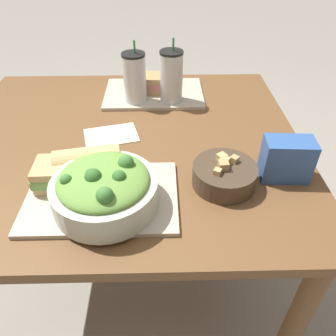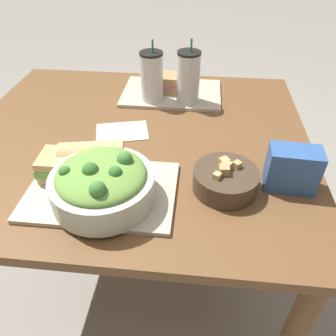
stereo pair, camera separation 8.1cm
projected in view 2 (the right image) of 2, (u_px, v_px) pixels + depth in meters
The scene contains 13 objects.
ground_plane at pixel (145, 270), 1.51m from camera, with size 12.00×12.00×0.00m, color gray.
dining_table at pixel (136, 161), 1.11m from camera, with size 1.10×0.98×0.74m.
tray_near at pixel (102, 191), 0.83m from camera, with size 0.37×0.25×0.01m.
tray_far at pixel (172, 93), 1.27m from camera, with size 0.37×0.25×0.01m.
salad_bowl at pixel (102, 183), 0.77m from camera, with size 0.25×0.25×0.12m.
soup_bowl at pixel (225, 179), 0.83m from camera, with size 0.17×0.17×0.08m.
sandwich_near at pixel (65, 166), 0.85m from camera, with size 0.13×0.10×0.06m.
baguette_near at pixel (93, 156), 0.87m from camera, with size 0.18×0.11×0.08m.
sandwich_far at pixel (168, 83), 1.25m from camera, with size 0.14×0.10×0.06m.
drink_cup_dark at pixel (152, 78), 1.16m from camera, with size 0.08×0.08×0.22m.
drink_cup_red at pixel (188, 79), 1.15m from camera, with size 0.08×0.08×0.23m.
chip_bag at pixel (292, 169), 0.82m from camera, with size 0.13×0.08×0.12m.
napkin_folded at pixel (122, 132), 1.06m from camera, with size 0.19×0.15×0.00m.
Camera 2 is at (0.20, -0.86, 1.31)m, focal length 35.00 mm.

